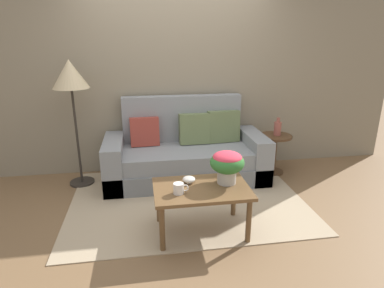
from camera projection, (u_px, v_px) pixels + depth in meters
name	position (u px, v px, depth m)	size (l,w,h in m)	color
ground_plane	(188.00, 201.00, 3.75)	(14.00, 14.00, 0.00)	brown
wall_back	(175.00, 71.00, 4.39)	(6.40, 0.12, 2.74)	gray
area_rug	(187.00, 200.00, 3.78)	(2.65, 1.92, 0.01)	tan
couch	(186.00, 155.00, 4.29)	(2.07, 0.87, 1.06)	slate
coffee_table	(201.00, 194.00, 3.04)	(0.89, 0.60, 0.47)	brown
side_table	(275.00, 147.00, 4.43)	(0.43, 0.43, 0.55)	#4C331E
floor_lamp	(71.00, 80.00, 3.80)	(0.43, 0.43, 1.56)	#2D2823
potted_plant	(227.00, 163.00, 3.06)	(0.33, 0.33, 0.31)	#B7B2A8
coffee_mug	(179.00, 188.00, 2.89)	(0.14, 0.09, 0.10)	white
snack_bowl	(189.00, 179.00, 3.11)	(0.12, 0.12, 0.06)	silver
table_vase	(278.00, 128.00, 4.35)	(0.10, 0.10, 0.24)	#934C42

